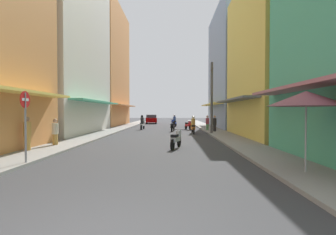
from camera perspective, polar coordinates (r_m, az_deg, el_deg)
ground_plane at (r=25.01m, az=-1.22°, el=-3.12°), size 111.57×111.57×0.00m
sidewalk_left at (r=25.73m, az=-12.56°, el=-2.89°), size 2.06×58.72×0.12m
sidewalk_right at (r=25.30m, az=10.32°, el=-2.95°), size 2.06×58.72×0.12m
building_left_mid at (r=25.35m, az=-23.12°, el=13.87°), size 7.05×12.11×14.99m
building_left_far at (r=37.09m, az=-14.93°, el=10.85°), size 7.05×12.19×16.23m
building_right_mid at (r=21.03m, az=24.14°, el=11.79°), size 7.05×9.88×11.60m
building_right_far at (r=32.23m, az=15.88°, el=10.32°), size 7.05×12.09×14.03m
motorbike_red at (r=27.24m, az=4.53°, el=-1.70°), size 0.74×1.75×0.96m
motorbike_blue at (r=32.11m, az=1.36°, el=-0.89°), size 0.78×1.73×1.58m
motorbike_black at (r=24.87m, az=1.10°, el=-1.98°), size 0.58×1.80×0.96m
motorbike_silver at (r=13.35m, az=1.85°, el=-4.80°), size 0.70×1.76×0.96m
motorbike_orange at (r=22.41m, az=5.60°, el=-1.83°), size 0.55×1.81×1.58m
motorbike_white at (r=27.74m, az=-5.73°, el=-1.24°), size 0.55×1.81×1.58m
parked_car at (r=41.70m, az=-3.75°, el=-0.34°), size 2.11×4.24×1.45m
pedestrian_crossing at (r=15.20m, az=-23.92°, el=-3.16°), size 0.34×0.34×1.55m
pedestrian_midway at (r=23.90m, az=10.39°, el=-1.45°), size 0.34×0.34×1.58m
pedestrian_foreground at (r=13.61m, az=-28.94°, el=-3.38°), size 0.34×0.34×1.69m
pedestrian_far at (r=25.48m, az=8.81°, el=-1.31°), size 0.34×0.34×1.56m
vendor_umbrella at (r=8.62m, az=28.51°, el=3.73°), size 2.23×2.23×2.54m
utility_pole at (r=21.74m, az=9.75°, el=4.40°), size 0.20×1.20×6.07m
street_sign_no_entry at (r=10.35m, az=-29.29°, el=0.01°), size 0.07×0.60×2.65m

